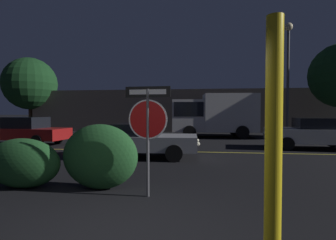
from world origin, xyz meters
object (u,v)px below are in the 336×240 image
at_px(stop_sign, 148,119).
at_px(passing_car_3, 312,133).
at_px(hedge_bush_2, 100,157).
at_px(passing_car_2, 141,140).
at_px(tree_0, 30,84).
at_px(hedge_bush_1, 23,163).
at_px(passing_car_1, 25,131).
at_px(yellow_pole_right, 273,152).
at_px(street_lamp, 288,60).
at_px(delivery_truck, 213,114).

xyz_separation_m(stop_sign, passing_car_3, (6.17, 7.70, -0.86)).
height_order(hedge_bush_2, passing_car_3, hedge_bush_2).
relative_size(hedge_bush_2, passing_car_2, 0.39).
xyz_separation_m(stop_sign, tree_0, (-14.55, 17.16, 2.71)).
bearing_deg(hedge_bush_1, passing_car_2, 67.75).
distance_m(hedge_bush_2, passing_car_1, 9.95).
xyz_separation_m(stop_sign, yellow_pole_right, (1.77, -2.52, -0.25)).
bearing_deg(yellow_pole_right, passing_car_2, 113.03).
bearing_deg(street_lamp, passing_car_1, -161.52).
relative_size(passing_car_2, street_lamp, 0.59).
bearing_deg(hedge_bush_1, tree_0, 124.49).
relative_size(stop_sign, tree_0, 0.33).
distance_m(stop_sign, yellow_pole_right, 3.09).
distance_m(passing_car_3, street_lamp, 6.34).
bearing_deg(yellow_pole_right, hedge_bush_2, 135.40).
relative_size(hedge_bush_1, street_lamp, 0.24).
bearing_deg(street_lamp, delivery_truck, 174.96).
height_order(hedge_bush_1, passing_car_1, passing_car_1).
bearing_deg(tree_0, delivery_truck, -14.92).
distance_m(hedge_bush_1, passing_car_2, 4.58).
height_order(passing_car_3, tree_0, tree_0).
bearing_deg(stop_sign, yellow_pole_right, -51.26).
relative_size(yellow_pole_right, tree_0, 0.40).
bearing_deg(passing_car_1, tree_0, 38.65).
relative_size(passing_car_1, street_lamp, 0.65).
xyz_separation_m(hedge_bush_1, tree_0, (-11.62, 16.92, 3.72)).
bearing_deg(tree_0, passing_car_1, -56.43).
height_order(hedge_bush_2, passing_car_1, hedge_bush_2).
bearing_deg(yellow_pole_right, tree_0, 129.69).
bearing_deg(street_lamp, passing_car_3, -94.50).
height_order(stop_sign, hedge_bush_1, stop_sign).
bearing_deg(passing_car_2, hedge_bush_2, -1.74).
distance_m(hedge_bush_1, passing_car_1, 8.91).
bearing_deg(delivery_truck, street_lamp, -99.41).
distance_m(hedge_bush_2, delivery_truck, 12.80).
distance_m(passing_car_2, tree_0, 18.77).
bearing_deg(hedge_bush_1, hedge_bush_2, 4.43).
relative_size(yellow_pole_right, passing_car_3, 0.64).
xyz_separation_m(stop_sign, passing_car_2, (-1.20, 4.47, -0.92)).
relative_size(passing_car_2, tree_0, 0.65).
distance_m(hedge_bush_1, delivery_truck, 13.47).
xyz_separation_m(delivery_truck, tree_0, (-16.40, 4.37, 2.69)).
height_order(hedge_bush_2, passing_car_2, hedge_bush_2).
height_order(hedge_bush_1, passing_car_2, passing_car_2).
bearing_deg(hedge_bush_1, street_lamp, 52.03).
xyz_separation_m(passing_car_1, street_lamp, (14.67, 4.90, 4.29)).
relative_size(passing_car_2, passing_car_3, 1.04).
xyz_separation_m(yellow_pole_right, passing_car_3, (4.40, 10.22, -0.61)).
bearing_deg(passing_car_3, passing_car_2, 118.95).
bearing_deg(street_lamp, tree_0, 167.22).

